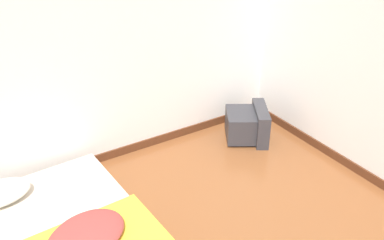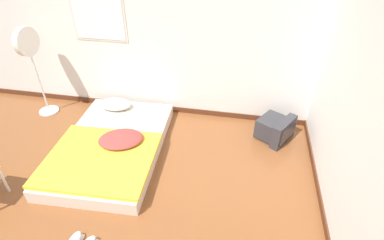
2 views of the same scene
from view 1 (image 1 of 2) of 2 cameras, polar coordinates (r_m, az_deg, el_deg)
wall_back at (r=3.82m, az=-21.00°, el=8.97°), size 7.46×0.08×2.60m
crt_tv at (r=4.70m, az=7.53°, el=-0.55°), size 0.61×0.62×0.37m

